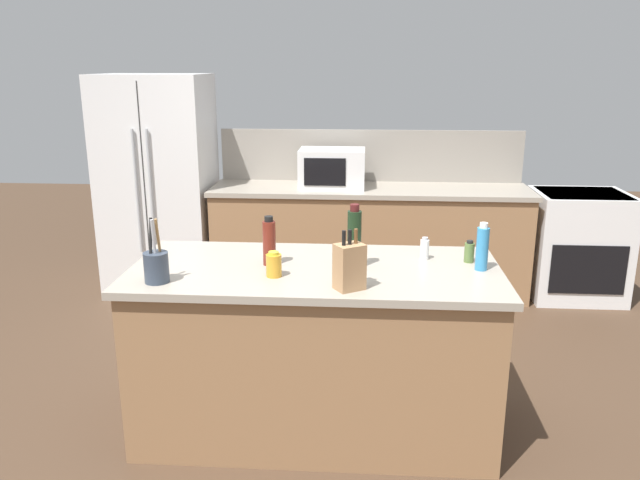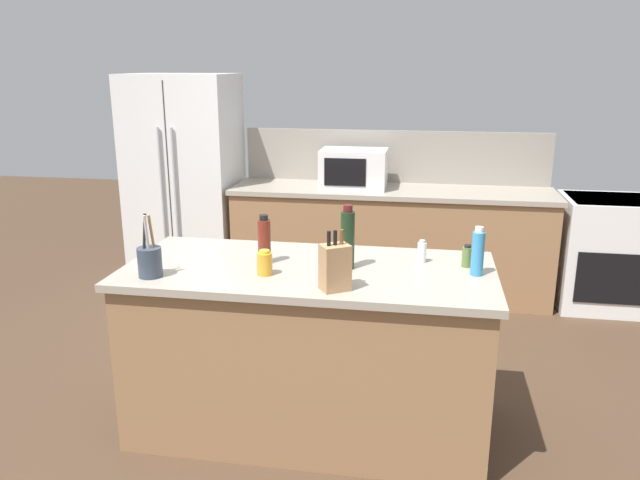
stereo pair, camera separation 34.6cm
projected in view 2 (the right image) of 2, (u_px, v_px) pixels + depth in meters
name	position (u px, v px, depth m)	size (l,w,h in m)	color
ground_plane	(309.00, 425.00, 3.52)	(14.00, 14.00, 0.00)	#473323
back_counter_run	(390.00, 242.00, 5.43)	(2.74, 0.66, 0.94)	#936B47
wall_backsplash	(395.00, 157.00, 5.54)	(2.70, 0.03, 0.46)	gray
kitchen_island	(309.00, 349.00, 3.39)	(1.94, 0.89, 0.94)	#936B47
refrigerator	(185.00, 181.00, 5.66)	(0.93, 0.75, 1.88)	white
range_oven	(607.00, 252.00, 5.14)	(0.76, 0.65, 0.92)	white
microwave	(354.00, 169.00, 5.31)	(0.56, 0.39, 0.33)	white
knife_block	(335.00, 267.00, 2.91)	(0.16, 0.15, 0.29)	#A87C54
utensil_crock	(150.00, 261.00, 3.10)	(0.12, 0.12, 0.32)	#333D4C
spice_jar_oregano	(467.00, 256.00, 3.26)	(0.05, 0.05, 0.12)	#567038
dish_soap_bottle	(478.00, 253.00, 3.12)	(0.06, 0.06, 0.25)	#3384BC
honey_jar	(265.00, 263.00, 3.13)	(0.08, 0.08, 0.13)	gold
salt_shaker	(422.00, 252.00, 3.33)	(0.05, 0.05, 0.12)	silver
wine_bottle	(348.00, 239.00, 3.21)	(0.07, 0.07, 0.34)	black
vinegar_bottle	(264.00, 241.00, 3.30)	(0.07, 0.07, 0.26)	maroon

